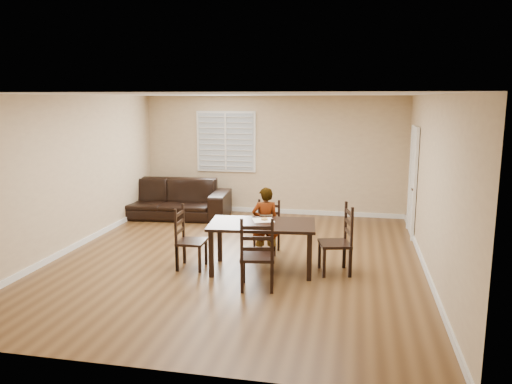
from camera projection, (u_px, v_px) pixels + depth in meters
ground at (238, 259)px, 8.31m from camera, size 7.00×7.00×0.00m
room at (242, 150)px, 8.13m from camera, size 6.04×7.04×2.72m
dining_table at (262, 229)px, 7.67m from camera, size 1.70×1.06×0.76m
chair_near at (268, 228)px, 8.71m from camera, size 0.43×0.40×0.91m
chair_far at (257, 258)px, 6.85m from camera, size 0.54×0.51×1.06m
chair_left at (184, 240)px, 7.83m from camera, size 0.43×0.46×0.99m
chair_right at (343, 242)px, 7.60m from camera, size 0.55×0.58×1.07m
child at (265, 223)px, 8.25m from camera, size 0.51×0.41×1.21m
napkin at (263, 220)px, 7.83m from camera, size 0.41×0.41×0.00m
donut at (264, 219)px, 7.82m from camera, size 0.11×0.11×0.04m
sofa at (164, 198)px, 11.21m from camera, size 2.96×1.34×0.84m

